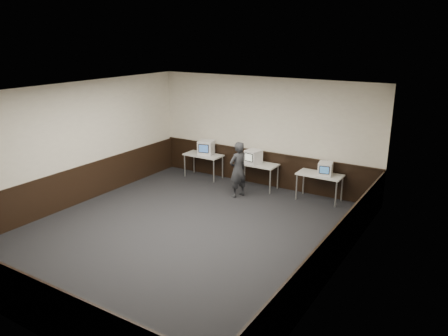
{
  "coord_description": "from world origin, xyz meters",
  "views": [
    {
      "loc": [
        5.6,
        -7.23,
        4.35
      ],
      "look_at": [
        0.11,
        1.6,
        1.15
      ],
      "focal_mm": 35.0,
      "sensor_mm": 36.0,
      "label": 1
    }
  ],
  "objects_px": {
    "desk_right": "(320,177)",
    "emac_right": "(325,169)",
    "person": "(238,170)",
    "desk_left": "(203,157)",
    "emac_left": "(206,148)",
    "emac_center": "(253,157)",
    "desk_center": "(257,166)"
  },
  "relations": [
    {
      "from": "desk_center",
      "to": "desk_right",
      "type": "height_order",
      "value": "same"
    },
    {
      "from": "desk_right",
      "to": "person",
      "type": "relative_size",
      "value": 0.77
    },
    {
      "from": "desk_right",
      "to": "emac_right",
      "type": "xyz_separation_m",
      "value": [
        0.15,
        -0.02,
        0.25
      ]
    },
    {
      "from": "person",
      "to": "emac_right",
      "type": "bearing_deg",
      "value": 130.74
    },
    {
      "from": "desk_left",
      "to": "emac_right",
      "type": "xyz_separation_m",
      "value": [
        3.95,
        -0.02,
        0.25
      ]
    },
    {
      "from": "desk_left",
      "to": "emac_left",
      "type": "height_order",
      "value": "emac_left"
    },
    {
      "from": "desk_center",
      "to": "emac_center",
      "type": "relative_size",
      "value": 2.48
    },
    {
      "from": "desk_right",
      "to": "emac_right",
      "type": "distance_m",
      "value": 0.29
    },
    {
      "from": "emac_left",
      "to": "desk_center",
      "type": "bearing_deg",
      "value": -15.9
    },
    {
      "from": "desk_left",
      "to": "emac_right",
      "type": "distance_m",
      "value": 3.95
    },
    {
      "from": "desk_left",
      "to": "desk_center",
      "type": "xyz_separation_m",
      "value": [
        1.9,
        0.0,
        0.0
      ]
    },
    {
      "from": "emac_left",
      "to": "desk_left",
      "type": "bearing_deg",
      "value": -170.18
    },
    {
      "from": "desk_left",
      "to": "person",
      "type": "relative_size",
      "value": 0.77
    },
    {
      "from": "person",
      "to": "desk_right",
      "type": "bearing_deg",
      "value": 132.73
    },
    {
      "from": "emac_right",
      "to": "person",
      "type": "bearing_deg",
      "value": -169.07
    },
    {
      "from": "emac_center",
      "to": "person",
      "type": "xyz_separation_m",
      "value": [
        -0.01,
        -0.86,
        -0.17
      ]
    },
    {
      "from": "person",
      "to": "emac_center",
      "type": "bearing_deg",
      "value": -162.13
    },
    {
      "from": "desk_right",
      "to": "emac_left",
      "type": "distance_m",
      "value": 3.73
    },
    {
      "from": "desk_right",
      "to": "emac_right",
      "type": "relative_size",
      "value": 2.75
    },
    {
      "from": "desk_right",
      "to": "emac_center",
      "type": "distance_m",
      "value": 2.03
    },
    {
      "from": "person",
      "to": "desk_center",
      "type": "bearing_deg",
      "value": -169.25
    },
    {
      "from": "desk_center",
      "to": "desk_right",
      "type": "bearing_deg",
      "value": 0.0
    },
    {
      "from": "person",
      "to": "desk_left",
      "type": "bearing_deg",
      "value": -98.12
    },
    {
      "from": "desk_center",
      "to": "person",
      "type": "distance_m",
      "value": 0.91
    },
    {
      "from": "desk_left",
      "to": "emac_left",
      "type": "xyz_separation_m",
      "value": [
        0.08,
        0.04,
        0.29
      ]
    },
    {
      "from": "desk_center",
      "to": "emac_center",
      "type": "distance_m",
      "value": 0.29
    },
    {
      "from": "desk_center",
      "to": "person",
      "type": "height_order",
      "value": "person"
    },
    {
      "from": "desk_right",
      "to": "person",
      "type": "height_order",
      "value": "person"
    },
    {
      "from": "desk_left",
      "to": "emac_center",
      "type": "height_order",
      "value": "emac_center"
    },
    {
      "from": "desk_right",
      "to": "emac_right",
      "type": "height_order",
      "value": "emac_right"
    },
    {
      "from": "emac_left",
      "to": "emac_center",
      "type": "height_order",
      "value": "emac_left"
    },
    {
      "from": "emac_left",
      "to": "person",
      "type": "height_order",
      "value": "person"
    }
  ]
}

